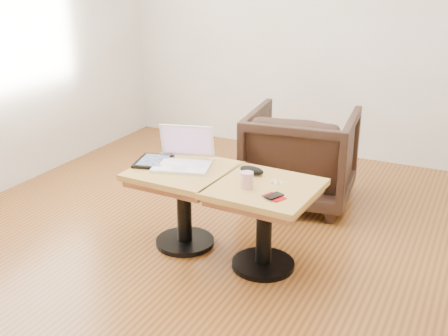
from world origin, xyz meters
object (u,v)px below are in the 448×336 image
at_px(side_table_left, 184,188).
at_px(laptop, 183,158).
at_px(striped_cup, 247,180).
at_px(side_table_right, 265,207).
at_px(armchair, 301,156).

distance_m(side_table_left, laptop, 0.19).
xyz_separation_m(laptop, striped_cup, (0.52, -0.17, -0.00)).
relative_size(laptop, striped_cup, 4.34).
xyz_separation_m(side_table_right, striped_cup, (-0.08, -0.08, 0.19)).
relative_size(side_table_left, armchair, 0.77).
relative_size(striped_cup, armchair, 0.12).
bearing_deg(striped_cup, side_table_right, 42.84).
bearing_deg(side_table_right, laptop, 174.44).
height_order(side_table_left, laptop, laptop).
distance_m(side_table_left, striped_cup, 0.55).
bearing_deg(side_table_right, striped_cup, -134.05).
bearing_deg(laptop, striped_cup, -34.00).
height_order(side_table_left, armchair, armchair).
distance_m(laptop, armchair, 1.11).
bearing_deg(side_table_left, laptop, 118.29).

